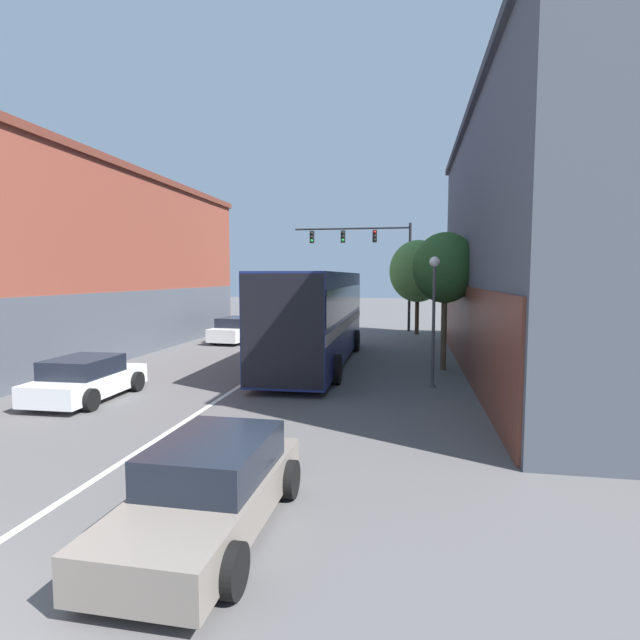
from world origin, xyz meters
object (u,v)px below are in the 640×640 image
at_px(street_tree_far, 418,271).
at_px(traffic_signal_gantry, 372,252).
at_px(bus, 316,313).
at_px(parked_car_left_far, 262,321).
at_px(parked_car_left_mid, 86,379).
at_px(street_tree_near, 445,268).
at_px(hatchback_foreground, 210,488).
at_px(street_lamp, 434,309).
at_px(parked_car_left_near, 238,330).

bearing_deg(street_tree_far, traffic_signal_gantry, 147.26).
xyz_separation_m(bus, parked_car_left_far, (-5.73, 11.36, -1.42)).
distance_m(parked_car_left_mid, street_tree_near, 12.81).
xyz_separation_m(hatchback_foreground, street_tree_near, (4.02, 13.01, 3.27)).
height_order(street_lamp, street_tree_far, street_tree_far).
bearing_deg(street_lamp, parked_car_left_near, 135.94).
bearing_deg(parked_car_left_far, hatchback_foreground, -166.91).
height_order(traffic_signal_gantry, street_tree_near, traffic_signal_gantry).
height_order(hatchback_foreground, traffic_signal_gantry, traffic_signal_gantry).
bearing_deg(parked_car_left_mid, street_tree_far, -28.61).
height_order(traffic_signal_gantry, street_lamp, traffic_signal_gantry).
distance_m(street_lamp, street_tree_far, 14.96).
xyz_separation_m(bus, parked_car_left_near, (-5.51, 6.14, -1.44)).
bearing_deg(street_tree_far, parked_car_left_far, 180.00).
height_order(parked_car_left_near, parked_car_left_mid, parked_car_left_near).
bearing_deg(street_tree_far, street_tree_near, -85.99).
relative_size(bus, street_tree_far, 2.07).
bearing_deg(street_lamp, parked_car_left_mid, -160.71).
distance_m(traffic_signal_gantry, street_tree_near, 14.26).
distance_m(parked_car_left_far, street_tree_far, 10.43).
bearing_deg(hatchback_foreground, traffic_signal_gantry, 0.39).
bearing_deg(hatchback_foreground, parked_car_left_near, 19.32).
bearing_deg(parked_car_left_near, street_tree_far, -56.32).
distance_m(hatchback_foreground, street_tree_far, 25.22).
relative_size(parked_car_left_mid, street_lamp, 0.91).
xyz_separation_m(parked_car_left_near, street_lamp, (10.00, -9.68, 1.87)).
bearing_deg(hatchback_foreground, street_tree_far, -6.42).
distance_m(traffic_signal_gantry, street_lamp, 17.31).
relative_size(parked_car_left_mid, street_tree_near, 0.73).
bearing_deg(traffic_signal_gantry, parked_car_left_mid, -108.34).
bearing_deg(bus, hatchback_foreground, -176.66).
height_order(bus, street_tree_far, street_tree_far).
bearing_deg(traffic_signal_gantry, street_lamp, -79.09).
height_order(bus, parked_car_left_near, bus).
distance_m(parked_car_left_near, parked_car_left_mid, 13.16).
height_order(parked_car_left_mid, street_tree_near, street_tree_near).
xyz_separation_m(bus, parked_car_left_mid, (-5.47, -7.02, -1.48)).
distance_m(traffic_signal_gantry, street_tree_far, 3.74).
distance_m(parked_car_left_far, street_lamp, 18.16).
bearing_deg(parked_car_left_near, bus, -132.66).
relative_size(hatchback_foreground, parked_car_left_mid, 1.08).
height_order(bus, parked_car_left_mid, bus).
relative_size(parked_car_left_near, parked_car_left_far, 1.02).
bearing_deg(parked_car_left_mid, traffic_signal_gantry, -19.21).
relative_size(parked_car_left_near, traffic_signal_gantry, 0.59).
bearing_deg(traffic_signal_gantry, street_tree_near, -74.60).
bearing_deg(parked_car_left_mid, bus, -38.79).
xyz_separation_m(hatchback_foreground, parked_car_left_far, (-6.73, 24.80, 0.07)).
relative_size(street_tree_near, street_tree_far, 0.90).
distance_m(hatchback_foreground, traffic_signal_gantry, 27.09).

